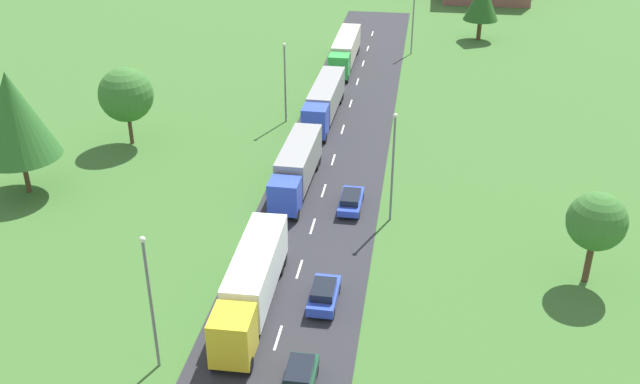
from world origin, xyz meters
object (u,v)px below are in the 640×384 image
Objects in this scene: lamppost_fourth at (413,21)px; tree_maple at (482,1)px; car_lead at (299,379)px; truck_third at (324,100)px; car_third at (351,200)px; lamppost_second at (393,163)px; tree_oak at (597,222)px; truck_fourth at (345,49)px; truck_lead at (252,282)px; car_second at (324,294)px; truck_second at (297,166)px; lamppost_lead at (150,297)px; tree_pine at (13,115)px; tree_birch at (126,95)px; lamppost_third at (285,79)px.

lamppost_fourth is 0.98× the size of tree_maple.
truck_third is at bearing 96.18° from car_lead.
lamppost_second is at bearing -21.03° from car_third.
car_third is 5.56m from lamppost_second.
truck_third is at bearing 129.52° from tree_oak.
truck_lead is at bearing -89.91° from truck_fourth.
car_second is (0.22, 8.21, 0.00)m from car_lead.
lamppost_lead is (-4.12, -23.68, 2.80)m from truck_second.
truck_third is (-0.12, 33.88, -0.07)m from truck_lead.
tree_pine is (-18.71, 19.60, 2.13)m from lamppost_lead.
car_lead is at bearing -54.72° from tree_birch.
car_second is at bearing 88.46° from car_lead.
tree_pine is (-18.97, -18.97, 2.37)m from lamppost_third.
lamppost_lead reaches higher than truck_third.
truck_fourth is at bearing 89.87° from truck_third.
lamppost_fourth is (3.34, 44.15, 3.73)m from car_third.
truck_lead is 2.85× the size of car_third.
tree_maple is (9.35, 53.72, 0.49)m from lamppost_second.
car_third is 0.50× the size of lamppost_lead.
truck_second is at bearing -21.56° from tree_birch.
truck_second is 1.30× the size of lamppost_second.
tree_maple is (21.58, 34.54, 0.83)m from lamppost_third.
truck_lead reaches higher than car_second.
lamppost_lead is at bearing -125.32° from truck_lead.
car_second is at bearing -73.92° from truck_second.
lamppost_third is 26.93m from tree_pine.
tree_maple is at bearing 76.41° from car_third.
lamppost_second reaches higher than tree_oak.
lamppost_lead reaches higher than lamppost_third.
car_lead is 38.96m from tree_birch.
lamppost_third reaches higher than lamppost_fourth.
lamppost_fourth is (0.02, 45.43, -0.54)m from lamppost_second.
tree_birch is (-40.32, 17.90, 0.31)m from tree_oak.
car_second is 13.34m from car_third.
tree_maple reaches higher than truck_fourth.
truck_third is 1.52× the size of lamppost_second.
truck_second is 16.29m from truck_third.
car_third is (5.05, -3.01, -1.37)m from truck_second.
car_second is (4.71, -16.35, -1.30)m from truck_second.
tree_pine is (-22.94, -38.89, 4.99)m from truck_fourth.
lamppost_fourth is at bearing 71.49° from truck_third.
truck_lead is 3.18× the size of car_second.
tree_pine reaches higher than truck_second.
lamppost_third is 1.10× the size of tree_birch.
car_second is at bearing -46.03° from tree_birch.
tree_oak is at bearing 16.89° from truck_lead.
truck_lead is 33.88m from truck_third.
truck_second is 2.93× the size of car_second.
truck_lead is at bearing -108.43° from car_third.
car_second is 57.73m from lamppost_fourth.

